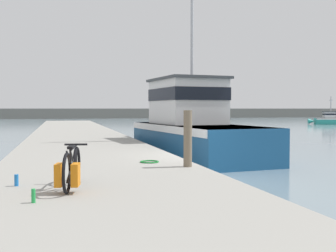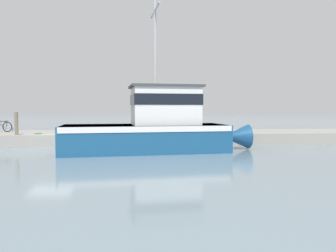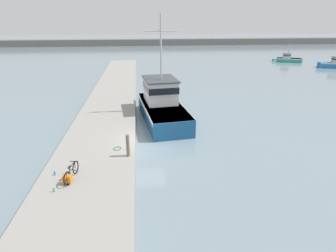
# 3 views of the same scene
# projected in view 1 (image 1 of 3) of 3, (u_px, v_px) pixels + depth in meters

# --- Properties ---
(ground_plane) EXTENTS (320.00, 320.00, 0.00)m
(ground_plane) POSITION_uv_depth(u_px,v_px,m) (204.00, 178.00, 13.28)
(ground_plane) COLOR gray
(dock_pier) EXTENTS (5.13, 80.00, 0.74)m
(dock_pier) POSITION_uv_depth(u_px,v_px,m) (93.00, 171.00, 12.41)
(dock_pier) COLOR gray
(dock_pier) RESTS_ON ground_plane
(far_shoreline) EXTENTS (180.00, 5.00, 2.21)m
(far_shoreline) POSITION_uv_depth(u_px,v_px,m) (207.00, 113.00, 101.60)
(far_shoreline) COLOR slate
(far_shoreline) RESTS_ON ground_plane
(fishing_boat_main) EXTENTS (4.34, 10.82, 9.09)m
(fishing_boat_main) POSITION_uv_depth(u_px,v_px,m) (192.00, 126.00, 19.51)
(fishing_boat_main) COLOR navy
(fishing_boat_main) RESTS_ON ground_plane
(boat_red_outer) EXTENTS (6.01, 3.65, 3.91)m
(boat_red_outer) POSITION_uv_depth(u_px,v_px,m) (332.00, 120.00, 58.58)
(boat_red_outer) COLOR teal
(boat_red_outer) RESTS_ON ground_plane
(bicycle_touring) EXTENTS (0.63, 1.78, 0.79)m
(bicycle_touring) POSITION_uv_depth(u_px,v_px,m) (71.00, 170.00, 7.60)
(bicycle_touring) COLOR black
(bicycle_touring) RESTS_ON dock_pier
(mooring_post) EXTENTS (0.21, 0.21, 1.43)m
(mooring_post) POSITION_uv_depth(u_px,v_px,m) (188.00, 139.00, 10.59)
(mooring_post) COLOR #756651
(mooring_post) RESTS_ON dock_pier
(hose_coil) EXTENTS (0.51, 0.51, 0.04)m
(hose_coil) POSITION_uv_depth(u_px,v_px,m) (149.00, 162.00, 11.46)
(hose_coil) COLOR #197A2D
(hose_coil) RESTS_ON dock_pier
(water_bottle_on_curb) EXTENTS (0.06, 0.06, 0.22)m
(water_bottle_on_curb) POSITION_uv_depth(u_px,v_px,m) (33.00, 196.00, 6.54)
(water_bottle_on_curb) COLOR green
(water_bottle_on_curb) RESTS_ON dock_pier
(water_bottle_by_bike) EXTENTS (0.08, 0.08, 0.22)m
(water_bottle_by_bike) POSITION_uv_depth(u_px,v_px,m) (16.00, 180.00, 7.96)
(water_bottle_by_bike) COLOR blue
(water_bottle_by_bike) RESTS_ON dock_pier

